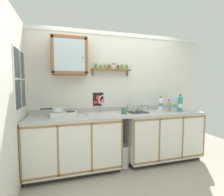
{
  "coord_description": "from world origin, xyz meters",
  "views": [
    {
      "loc": [
        -0.95,
        -2.43,
        1.43
      ],
      "look_at": [
        -0.12,
        0.41,
        1.19
      ],
      "focal_mm": 26.56,
      "sensor_mm": 36.0,
      "label": 1
    }
  ],
  "objects_px": {
    "hot_plate_stove": "(64,114)",
    "dish_rack": "(137,110)",
    "saucepan": "(57,109)",
    "bottle_water_blue_3": "(175,104)",
    "trash_bin": "(123,155)",
    "bottle_opaque_white_1": "(161,104)",
    "mug": "(124,111)",
    "bottle_detergent_teal_0": "(180,104)",
    "bottle_juice_amber_2": "(169,106)",
    "warning_sign": "(98,99)",
    "wall_cabinet": "(69,56)",
    "sink": "(103,115)"
  },
  "relations": [
    {
      "from": "warning_sign",
      "to": "trash_bin",
      "type": "relative_size",
      "value": 0.65
    },
    {
      "from": "bottle_water_blue_3",
      "to": "wall_cabinet",
      "type": "distance_m",
      "value": 2.09
    },
    {
      "from": "bottle_water_blue_3",
      "to": "dish_rack",
      "type": "height_order",
      "value": "bottle_water_blue_3"
    },
    {
      "from": "sink",
      "to": "saucepan",
      "type": "bearing_deg",
      "value": 179.86
    },
    {
      "from": "dish_rack",
      "to": "wall_cabinet",
      "type": "relative_size",
      "value": 0.51
    },
    {
      "from": "dish_rack",
      "to": "mug",
      "type": "bearing_deg",
      "value": -168.2
    },
    {
      "from": "hot_plate_stove",
      "to": "warning_sign",
      "type": "bearing_deg",
      "value": 25.21
    },
    {
      "from": "bottle_opaque_white_1",
      "to": "bottle_water_blue_3",
      "type": "distance_m",
      "value": 0.26
    },
    {
      "from": "bottle_water_blue_3",
      "to": "mug",
      "type": "relative_size",
      "value": 2.37
    },
    {
      "from": "bottle_juice_amber_2",
      "to": "wall_cabinet",
      "type": "distance_m",
      "value": 2.02
    },
    {
      "from": "sink",
      "to": "dish_rack",
      "type": "bearing_deg",
      "value": -1.92
    },
    {
      "from": "bottle_opaque_white_1",
      "to": "bottle_water_blue_3",
      "type": "bearing_deg",
      "value": -38.53
    },
    {
      "from": "bottle_juice_amber_2",
      "to": "mug",
      "type": "distance_m",
      "value": 0.91
    },
    {
      "from": "saucepan",
      "to": "bottle_water_blue_3",
      "type": "height_order",
      "value": "bottle_water_blue_3"
    },
    {
      "from": "bottle_juice_amber_2",
      "to": "bottle_water_blue_3",
      "type": "distance_m",
      "value": 0.12
    },
    {
      "from": "dish_rack",
      "to": "warning_sign",
      "type": "relative_size",
      "value": 1.28
    },
    {
      "from": "bottle_juice_amber_2",
      "to": "warning_sign",
      "type": "xyz_separation_m",
      "value": [
        -1.3,
        0.34,
        0.13
      ]
    },
    {
      "from": "bottle_opaque_white_1",
      "to": "saucepan",
      "type": "bearing_deg",
      "value": -178.88
    },
    {
      "from": "sink",
      "to": "bottle_opaque_white_1",
      "type": "relative_size",
      "value": 1.9
    },
    {
      "from": "saucepan",
      "to": "hot_plate_stove",
      "type": "bearing_deg",
      "value": -11.87
    },
    {
      "from": "dish_rack",
      "to": "bottle_detergent_teal_0",
      "type": "bearing_deg",
      "value": -7.76
    },
    {
      "from": "saucepan",
      "to": "wall_cabinet",
      "type": "relative_size",
      "value": 0.56
    },
    {
      "from": "sink",
      "to": "bottle_opaque_white_1",
      "type": "height_order",
      "value": "sink"
    },
    {
      "from": "sink",
      "to": "bottle_water_blue_3",
      "type": "distance_m",
      "value": 1.37
    },
    {
      "from": "bottle_opaque_white_1",
      "to": "bottle_juice_amber_2",
      "type": "relative_size",
      "value": 1.26
    },
    {
      "from": "wall_cabinet",
      "to": "trash_bin",
      "type": "height_order",
      "value": "wall_cabinet"
    },
    {
      "from": "bottle_detergent_teal_0",
      "to": "warning_sign",
      "type": "distance_m",
      "value": 1.55
    },
    {
      "from": "saucepan",
      "to": "mug",
      "type": "xyz_separation_m",
      "value": [
        1.1,
        -0.08,
        -0.06
      ]
    },
    {
      "from": "hot_plate_stove",
      "to": "mug",
      "type": "height_order",
      "value": "mug"
    },
    {
      "from": "bottle_detergent_teal_0",
      "to": "trash_bin",
      "type": "distance_m",
      "value": 1.43
    },
    {
      "from": "trash_bin",
      "to": "bottle_opaque_white_1",
      "type": "bearing_deg",
      "value": 10.27
    },
    {
      "from": "bottle_opaque_white_1",
      "to": "dish_rack",
      "type": "relative_size",
      "value": 0.88
    },
    {
      "from": "mug",
      "to": "sink",
      "type": "bearing_deg",
      "value": 167.21
    },
    {
      "from": "dish_rack",
      "to": "bottle_juice_amber_2",
      "type": "bearing_deg",
      "value": -3.91
    },
    {
      "from": "warning_sign",
      "to": "bottle_opaque_white_1",
      "type": "bearing_deg",
      "value": -11.05
    },
    {
      "from": "mug",
      "to": "trash_bin",
      "type": "height_order",
      "value": "mug"
    },
    {
      "from": "bottle_detergent_teal_0",
      "to": "dish_rack",
      "type": "height_order",
      "value": "bottle_detergent_teal_0"
    },
    {
      "from": "wall_cabinet",
      "to": "trash_bin",
      "type": "xyz_separation_m",
      "value": [
        0.86,
        -0.26,
        -1.71
      ]
    },
    {
      "from": "hot_plate_stove",
      "to": "bottle_opaque_white_1",
      "type": "relative_size",
      "value": 1.44
    },
    {
      "from": "dish_rack",
      "to": "mug",
      "type": "relative_size",
      "value": 2.43
    },
    {
      "from": "dish_rack",
      "to": "saucepan",
      "type": "bearing_deg",
      "value": 179.05
    },
    {
      "from": "hot_plate_stove",
      "to": "dish_rack",
      "type": "distance_m",
      "value": 1.27
    },
    {
      "from": "bottle_detergent_teal_0",
      "to": "mug",
      "type": "bearing_deg",
      "value": 177.12
    },
    {
      "from": "wall_cabinet",
      "to": "dish_rack",
      "type": "bearing_deg",
      "value": -8.04
    },
    {
      "from": "saucepan",
      "to": "bottle_opaque_white_1",
      "type": "relative_size",
      "value": 1.24
    },
    {
      "from": "bottle_detergent_teal_0",
      "to": "bottle_water_blue_3",
      "type": "distance_m",
      "value": 0.1
    },
    {
      "from": "trash_bin",
      "to": "bottle_water_blue_3",
      "type": "bearing_deg",
      "value": -0.63
    },
    {
      "from": "saucepan",
      "to": "sink",
      "type": "bearing_deg",
      "value": -0.14
    },
    {
      "from": "mug",
      "to": "bottle_opaque_white_1",
      "type": "bearing_deg",
      "value": 8.33
    },
    {
      "from": "hot_plate_stove",
      "to": "saucepan",
      "type": "xyz_separation_m",
      "value": [
        -0.1,
        0.02,
        0.08
      ]
    }
  ]
}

